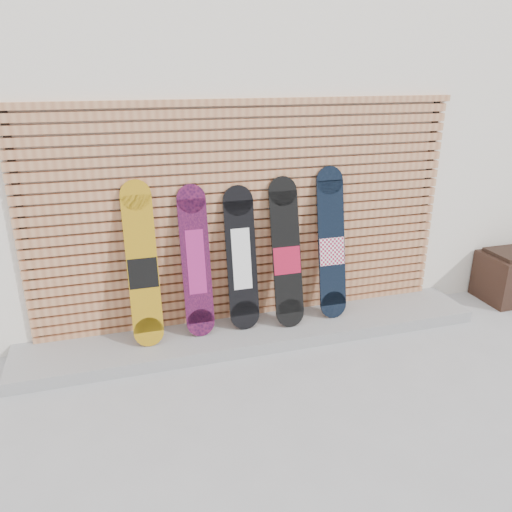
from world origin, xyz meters
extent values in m
plane|color=#9C9C9F|center=(0.00, 0.00, 0.00)|extent=(80.00, 80.00, 0.00)
cube|color=white|center=(0.50, 3.50, 1.80)|extent=(12.00, 5.00, 3.60)
cube|color=gray|center=(-0.15, 0.68, 0.06)|extent=(4.60, 0.70, 0.12)
cube|color=#B9754D|center=(-0.15, 0.97, 0.14)|extent=(4.20, 0.05, 0.08)
cube|color=#B9754D|center=(-0.15, 0.97, 0.23)|extent=(4.20, 0.05, 0.08)
cube|color=#B9754D|center=(-0.15, 0.97, 0.33)|extent=(4.20, 0.05, 0.07)
cube|color=#B9754D|center=(-0.15, 0.97, 0.43)|extent=(4.20, 0.05, 0.07)
cube|color=#B9754D|center=(-0.15, 0.97, 0.53)|extent=(4.20, 0.05, 0.07)
cube|color=#B9754D|center=(-0.15, 0.97, 0.62)|extent=(4.20, 0.05, 0.07)
cube|color=#B9754D|center=(-0.15, 0.97, 0.72)|extent=(4.20, 0.05, 0.07)
cube|color=#B9754D|center=(-0.15, 0.97, 0.82)|extent=(4.20, 0.05, 0.07)
cube|color=#B9754D|center=(-0.15, 0.97, 0.91)|extent=(4.20, 0.05, 0.07)
cube|color=#B9754D|center=(-0.15, 0.97, 1.01)|extent=(4.20, 0.05, 0.08)
cube|color=#B9754D|center=(-0.15, 0.97, 1.11)|extent=(4.20, 0.05, 0.08)
cube|color=#B9754D|center=(-0.15, 0.97, 1.20)|extent=(4.20, 0.05, 0.08)
cube|color=#B9754D|center=(-0.15, 0.97, 1.30)|extent=(4.20, 0.05, 0.08)
cube|color=#B9754D|center=(-0.15, 0.97, 1.40)|extent=(4.20, 0.05, 0.08)
cube|color=#B9754D|center=(-0.15, 0.97, 1.50)|extent=(4.20, 0.05, 0.08)
cube|color=#B9754D|center=(-0.15, 0.97, 1.59)|extent=(4.20, 0.05, 0.08)
cube|color=#B9754D|center=(-0.15, 0.97, 1.69)|extent=(4.20, 0.05, 0.08)
cube|color=#B9754D|center=(-0.15, 0.97, 1.79)|extent=(4.20, 0.05, 0.08)
cube|color=#B9754D|center=(-0.15, 0.97, 1.88)|extent=(4.20, 0.05, 0.08)
cube|color=#B9754D|center=(-0.15, 0.97, 1.98)|extent=(4.20, 0.05, 0.08)
cube|color=#B9754D|center=(-0.15, 0.97, 2.08)|extent=(4.20, 0.05, 0.08)
cube|color=#B9754D|center=(-0.15, 0.97, 2.17)|extent=(4.20, 0.05, 0.08)
cube|color=black|center=(-2.17, 0.99, 1.12)|extent=(0.06, 0.04, 2.23)
cube|color=black|center=(1.87, 0.99, 1.12)|extent=(0.06, 0.04, 2.23)
cube|color=#B9754D|center=(-0.15, 0.97, 2.26)|extent=(4.26, 0.07, 0.06)
cube|color=#AD7D12|center=(-1.20, 0.77, 0.87)|extent=(0.28, 0.29, 1.24)
cylinder|color=#AD7D12|center=(-1.20, 0.63, 0.26)|extent=(0.28, 0.08, 0.28)
cylinder|color=#AD7D12|center=(-1.20, 0.90, 1.49)|extent=(0.28, 0.08, 0.28)
cube|color=black|center=(-1.20, 0.75, 0.80)|extent=(0.26, 0.09, 0.28)
cube|color=black|center=(-0.70, 0.79, 0.84)|extent=(0.27, 0.25, 1.17)
cylinder|color=black|center=(-0.70, 0.68, 0.25)|extent=(0.27, 0.07, 0.27)
cylinder|color=black|center=(-0.70, 0.91, 1.42)|extent=(0.27, 0.07, 0.27)
cube|color=#A4206E|center=(-0.70, 0.79, 0.84)|extent=(0.17, 0.14, 0.61)
cube|color=black|center=(-0.26, 0.80, 0.82)|extent=(0.30, 0.24, 1.11)
cylinder|color=black|center=(-0.26, 0.69, 0.26)|extent=(0.30, 0.08, 0.29)
cylinder|color=black|center=(-0.26, 0.91, 1.37)|extent=(0.30, 0.08, 0.29)
cube|color=white|center=(-0.26, 0.80, 0.82)|extent=(0.18, 0.14, 0.59)
cube|color=black|center=(0.19, 0.75, 0.85)|extent=(0.29, 0.31, 1.18)
cylinder|color=black|center=(0.19, 0.61, 0.26)|extent=(0.29, 0.09, 0.29)
cylinder|color=black|center=(0.19, 0.90, 1.43)|extent=(0.29, 0.09, 0.29)
cube|color=maroon|center=(0.19, 0.74, 0.77)|extent=(0.28, 0.09, 0.27)
cube|color=black|center=(0.68, 0.78, 0.88)|extent=(0.28, 0.27, 1.25)
cylinder|color=black|center=(0.68, 0.66, 0.26)|extent=(0.28, 0.08, 0.28)
cylinder|color=black|center=(0.68, 0.91, 1.51)|extent=(0.28, 0.08, 0.28)
cube|color=white|center=(0.68, 0.77, 0.81)|extent=(0.27, 0.08, 0.28)
camera|label=1|loc=(-1.40, -3.56, 2.56)|focal=35.00mm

